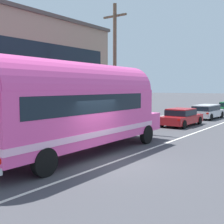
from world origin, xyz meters
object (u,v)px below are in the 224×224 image
at_px(utility_pole, 115,66).
at_px(car_lead, 181,116).
at_px(painted_bus, 72,104).
at_px(car_second, 207,111).

xyz_separation_m(utility_pole, car_lead, (2.30, 5.86, -3.68)).
distance_m(painted_bus, car_second, 18.99).
bearing_deg(car_lead, utility_pole, -111.45).
bearing_deg(utility_pole, car_second, 79.19).
bearing_deg(utility_pole, painted_bus, -69.17).
height_order(car_lead, car_second, same).
xyz_separation_m(car_lead, car_second, (0.03, 6.34, 0.06)).
relative_size(car_lead, car_second, 0.99).
bearing_deg(car_lead, car_second, 89.74).
bearing_deg(painted_bus, utility_pole, 110.83).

